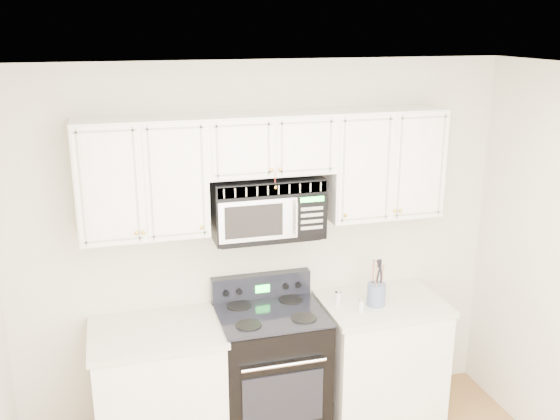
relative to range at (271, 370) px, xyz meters
name	(u,v)px	position (x,y,z in m)	size (l,w,h in m)	color
room	(358,375)	(0.03, -1.45, 0.82)	(3.51, 3.51, 2.61)	brown
base_cabinet_left	(160,395)	(-0.77, -0.01, -0.06)	(0.86, 0.65, 0.92)	white
base_cabinet_right	(379,362)	(0.83, -0.01, -0.06)	(0.86, 0.65, 0.92)	white
range	(271,370)	(0.00, 0.00, 0.00)	(0.72, 0.66, 1.11)	black
upper_cabinets	(268,164)	(0.03, 0.14, 1.45)	(2.44, 0.37, 0.75)	white
microwave	(266,207)	(0.01, 0.11, 1.17)	(0.73, 0.42, 0.41)	black
utensil_crock	(376,293)	(0.75, -0.06, 0.53)	(0.13, 0.13, 0.34)	#495A7F
shaker_salt	(338,297)	(0.50, 0.03, 0.49)	(0.04, 0.04, 0.11)	silver
shaker_pepper	(361,305)	(0.61, -0.14, 0.49)	(0.04, 0.04, 0.10)	silver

